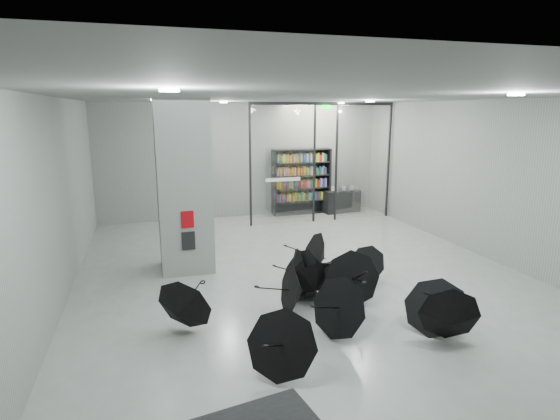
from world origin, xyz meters
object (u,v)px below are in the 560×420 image
object	(u,v)px
bookshelf	(301,182)
shop_counter	(341,201)
umbrella_cluster	(327,295)
column	(184,186)

from	to	relation	value
bookshelf	shop_counter	bearing A→B (deg)	-8.96
shop_counter	umbrella_cluster	bearing A→B (deg)	-122.13
column	umbrella_cluster	xyz separation A→B (m)	(2.32, -3.21, -1.68)
shop_counter	column	bearing A→B (deg)	-149.42
umbrella_cluster	bookshelf	bearing A→B (deg)	74.08
bookshelf	umbrella_cluster	size ratio (longest dim) A/B	0.41
column	bookshelf	distance (m)	6.66
column	umbrella_cluster	size ratio (longest dim) A/B	0.69
column	shop_counter	bearing A→B (deg)	36.75
column	umbrella_cluster	distance (m)	4.31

